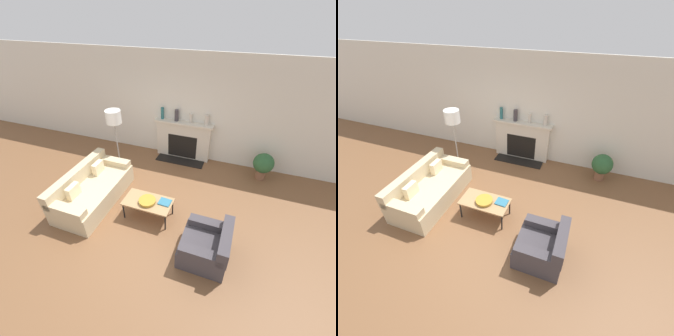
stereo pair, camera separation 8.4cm
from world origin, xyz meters
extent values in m
plane|color=brown|center=(0.00, 0.00, 0.00)|extent=(18.00, 18.00, 0.00)
cube|color=silver|center=(0.00, 2.87, 1.45)|extent=(18.00, 0.06, 2.90)
cube|color=beige|center=(0.24, 2.74, 0.54)|extent=(1.56, 0.20, 1.08)
cube|color=black|center=(0.24, 2.65, 0.39)|extent=(0.86, 0.04, 0.70)
cube|color=black|center=(0.24, 2.46, 0.01)|extent=(1.40, 0.40, 0.02)
cube|color=beige|center=(0.24, 2.71, 1.10)|extent=(1.68, 0.28, 0.05)
cube|color=#CCB78E|center=(-1.12, 0.21, 0.23)|extent=(0.95, 1.99, 0.46)
cube|color=#CCB78E|center=(-1.50, 0.21, 0.62)|extent=(0.20, 1.99, 0.33)
cube|color=#CCB78E|center=(-1.12, -0.68, 0.53)|extent=(0.88, 0.22, 0.15)
cube|color=#CCB78E|center=(-1.12, 1.09, 0.53)|extent=(0.88, 0.22, 0.15)
cube|color=beige|center=(-1.26, -0.24, 0.60)|extent=(0.12, 0.32, 0.28)
cube|color=beige|center=(-1.26, 0.65, 0.60)|extent=(0.12, 0.32, 0.28)
cube|color=#423D42|center=(1.57, -0.37, 0.20)|extent=(0.82, 0.85, 0.39)
cube|color=#423D42|center=(1.90, -0.37, 0.56)|extent=(0.18, 0.85, 0.34)
cube|color=#423D42|center=(1.57, -0.04, 0.47)|extent=(0.74, 0.18, 0.16)
cube|color=#423D42|center=(1.57, -0.70, 0.47)|extent=(0.74, 0.18, 0.16)
cube|color=tan|center=(0.25, 0.17, 0.42)|extent=(1.02, 0.54, 0.03)
cylinder|color=black|center=(-0.22, -0.06, 0.20)|extent=(0.03, 0.03, 0.40)
cylinder|color=black|center=(0.71, -0.06, 0.20)|extent=(0.03, 0.03, 0.40)
cylinder|color=black|center=(-0.22, 0.40, 0.20)|extent=(0.03, 0.03, 0.40)
cylinder|color=black|center=(0.71, 0.40, 0.20)|extent=(0.03, 0.03, 0.40)
cylinder|color=#BC8E2D|center=(0.25, 0.14, 0.44)|extent=(0.12, 0.12, 0.02)
cylinder|color=#BC8E2D|center=(0.25, 0.14, 0.47)|extent=(0.36, 0.36, 0.05)
cube|color=teal|center=(0.59, 0.25, 0.44)|extent=(0.26, 0.23, 0.02)
cylinder|color=gray|center=(-1.20, 1.50, 0.01)|extent=(0.38, 0.38, 0.03)
cylinder|color=gray|center=(-1.20, 1.50, 0.73)|extent=(0.03, 0.03, 1.41)
cylinder|color=white|center=(-1.20, 1.50, 1.56)|extent=(0.38, 0.38, 0.32)
cylinder|color=#28666B|center=(-0.40, 2.74, 1.29)|extent=(0.09, 0.09, 0.33)
cylinder|color=#3D383D|center=(0.02, 2.74, 1.29)|extent=(0.11, 0.11, 0.32)
cylinder|color=beige|center=(0.42, 2.74, 1.26)|extent=(0.08, 0.08, 0.26)
cylinder|color=beige|center=(0.86, 2.74, 1.27)|extent=(0.11, 0.11, 0.28)
cylinder|color=brown|center=(2.48, 2.40, 0.12)|extent=(0.24, 0.24, 0.24)
sphere|color=#2D5B33|center=(2.48, 2.40, 0.47)|extent=(0.52, 0.52, 0.52)
camera|label=1|loc=(1.79, -2.88, 3.70)|focal=24.00mm
camera|label=2|loc=(1.87, -2.85, 3.70)|focal=24.00mm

